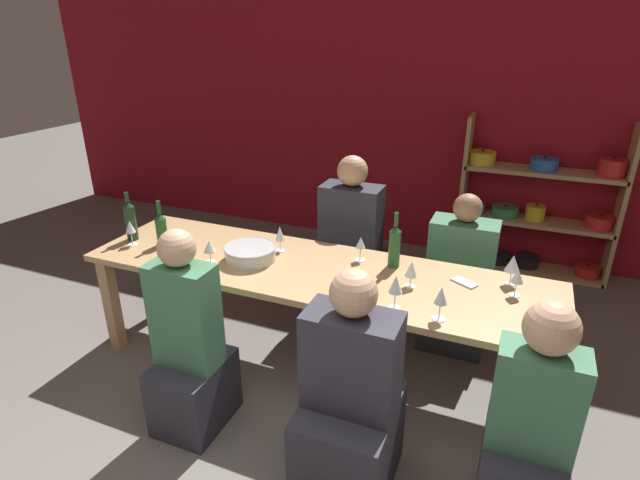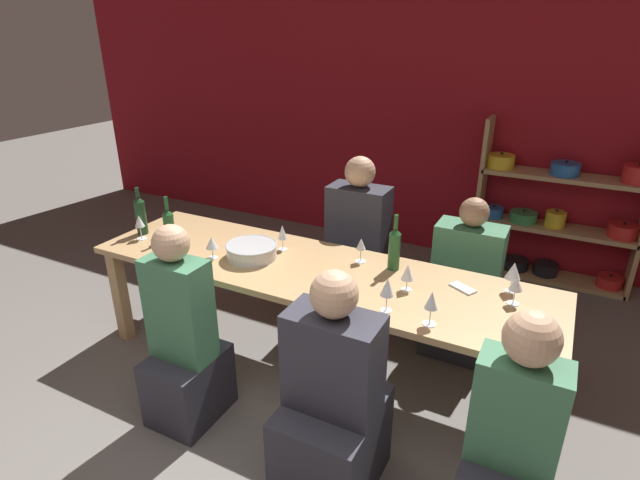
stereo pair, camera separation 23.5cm
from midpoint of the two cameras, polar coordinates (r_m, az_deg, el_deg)
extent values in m
cube|color=maroon|center=(4.95, 15.33, 13.64)|extent=(8.80, 0.06, 2.70)
cube|color=tan|center=(4.83, 19.26, 4.93)|extent=(0.04, 0.30, 1.39)
cube|color=tan|center=(5.04, 25.46, -3.71)|extent=(1.29, 0.30, 0.04)
cylinder|color=red|center=(5.03, 19.80, -1.88)|extent=(0.20, 0.20, 0.11)
sphere|color=black|center=(5.00, 19.91, -1.17)|extent=(0.02, 0.02, 0.02)
cylinder|color=black|center=(5.02, 22.68, -2.52)|extent=(0.23, 0.23, 0.09)
sphere|color=black|center=(4.99, 22.78, -1.93)|extent=(0.02, 0.02, 0.02)
cylinder|color=black|center=(5.01, 25.60, -2.97)|extent=(0.21, 0.21, 0.11)
sphere|color=black|center=(4.98, 25.73, -2.29)|extent=(0.02, 0.02, 0.02)
cylinder|color=red|center=(5.05, 31.38, -4.09)|extent=(0.21, 0.21, 0.09)
sphere|color=black|center=(5.02, 31.52, -3.49)|extent=(0.02, 0.02, 0.02)
cube|color=tan|center=(4.87, 26.39, 1.19)|extent=(1.29, 0.30, 0.04)
cylinder|color=#235BAD|center=(4.86, 20.52, 3.01)|extent=(0.17, 0.17, 0.10)
sphere|color=black|center=(4.85, 20.62, 3.67)|extent=(0.02, 0.02, 0.02)
cylinder|color=#338447|center=(4.85, 23.51, 2.44)|extent=(0.23, 0.23, 0.09)
sphere|color=black|center=(4.83, 23.62, 3.08)|extent=(0.02, 0.02, 0.02)
cylinder|color=gold|center=(4.84, 26.57, 2.13)|extent=(0.17, 0.17, 0.14)
sphere|color=black|center=(4.81, 26.74, 3.02)|extent=(0.02, 0.02, 0.02)
cylinder|color=red|center=(4.88, 32.52, 0.89)|extent=(0.23, 0.23, 0.11)
sphere|color=black|center=(4.85, 32.70, 1.64)|extent=(0.02, 0.02, 0.02)
cube|color=tan|center=(4.73, 27.38, 6.41)|extent=(1.29, 0.30, 0.04)
cylinder|color=gold|center=(4.73, 21.32, 8.39)|extent=(0.23, 0.23, 0.11)
sphere|color=black|center=(4.72, 21.45, 9.19)|extent=(0.02, 0.02, 0.02)
cylinder|color=#235BAD|center=(4.71, 27.54, 7.21)|extent=(0.23, 0.23, 0.10)
sphere|color=black|center=(4.70, 27.68, 7.95)|extent=(0.02, 0.02, 0.02)
cylinder|color=red|center=(4.74, 33.76, 6.24)|extent=(0.22, 0.22, 0.14)
sphere|color=black|center=(4.73, 33.98, 7.20)|extent=(0.02, 0.02, 0.02)
cube|color=tan|center=(3.07, 1.33, -3.61)|extent=(2.92, 0.80, 0.04)
cube|color=tan|center=(3.78, -20.21, -6.02)|extent=(0.08, 0.08, 0.70)
cube|color=tan|center=(2.78, 25.87, -18.80)|extent=(0.08, 0.08, 0.70)
cube|color=tan|center=(4.18, -13.94, -2.36)|extent=(0.08, 0.08, 0.70)
cube|color=tan|center=(3.30, 26.51, -11.74)|extent=(0.08, 0.08, 0.70)
cylinder|color=#B7BABC|center=(3.20, -5.75, -1.30)|extent=(0.32, 0.32, 0.09)
torus|color=#B7BABC|center=(3.18, -5.78, -0.62)|extent=(0.33, 0.33, 0.01)
cylinder|color=#1E4C23|center=(3.06, 10.66, -1.35)|extent=(0.07, 0.07, 0.23)
cone|color=#1E4C23|center=(3.01, 10.84, 0.95)|extent=(0.07, 0.07, 0.03)
cylinder|color=#1E4C23|center=(2.98, 10.93, 2.02)|extent=(0.03, 0.03, 0.09)
cylinder|color=#19381E|center=(3.71, -18.10, 2.42)|extent=(0.08, 0.08, 0.24)
cone|color=#19381E|center=(3.67, -18.36, 4.41)|extent=(0.08, 0.08, 0.03)
cylinder|color=#19381E|center=(3.65, -18.47, 5.17)|extent=(0.03, 0.03, 0.07)
cylinder|color=#1E4C23|center=(3.55, -15.06, 1.40)|extent=(0.07, 0.07, 0.19)
cone|color=#1E4C23|center=(3.51, -15.24, 3.08)|extent=(0.07, 0.07, 0.03)
cylinder|color=#1E4C23|center=(3.49, -15.35, 4.05)|extent=(0.03, 0.03, 0.09)
cylinder|color=white|center=(3.66, -17.99, 0.13)|extent=(0.07, 0.07, 0.00)
cylinder|color=white|center=(3.64, -18.08, 0.80)|extent=(0.01, 0.01, 0.09)
cone|color=white|center=(3.61, -18.24, 2.05)|extent=(0.07, 0.07, 0.08)
cylinder|color=white|center=(2.66, 10.09, -7.98)|extent=(0.06, 0.06, 0.00)
cylinder|color=white|center=(2.64, 10.16, -7.11)|extent=(0.01, 0.01, 0.09)
cone|color=white|center=(2.60, 10.30, -5.33)|extent=(0.07, 0.07, 0.10)
cylinder|color=white|center=(2.60, 14.96, -9.30)|extent=(0.07, 0.07, 0.00)
cylinder|color=white|center=(2.58, 15.07, -8.43)|extent=(0.01, 0.01, 0.09)
cone|color=white|center=(2.53, 15.28, -6.69)|extent=(0.07, 0.07, 0.09)
cylinder|color=maroon|center=(2.54, 15.22, -7.14)|extent=(0.04, 0.04, 0.04)
cylinder|color=white|center=(3.17, 6.76, -2.47)|extent=(0.07, 0.07, 0.00)
cylinder|color=white|center=(3.15, 6.80, -1.75)|extent=(0.01, 0.01, 0.08)
cone|color=white|center=(3.12, 6.87, -0.45)|extent=(0.06, 0.06, 0.07)
cylinder|color=maroon|center=(3.12, 6.85, -0.75)|extent=(0.03, 0.03, 0.03)
cylinder|color=white|center=(3.04, 23.00, -5.46)|extent=(0.06, 0.06, 0.00)
cylinder|color=white|center=(3.02, 23.13, -4.76)|extent=(0.01, 0.01, 0.08)
cone|color=white|center=(2.98, 23.39, -3.26)|extent=(0.08, 0.08, 0.10)
cylinder|color=white|center=(2.88, 12.15, -5.60)|extent=(0.06, 0.06, 0.00)
cylinder|color=white|center=(2.87, 12.21, -5.02)|extent=(0.01, 0.01, 0.06)
cone|color=white|center=(2.83, 12.34, -3.65)|extent=(0.07, 0.07, 0.09)
cylinder|color=maroon|center=(2.84, 12.30, -4.07)|extent=(0.04, 0.04, 0.04)
cylinder|color=white|center=(3.25, -10.11, -2.01)|extent=(0.06, 0.06, 0.00)
cylinder|color=white|center=(3.23, -10.15, -1.46)|extent=(0.01, 0.01, 0.06)
cone|color=white|center=(3.20, -10.24, -0.32)|extent=(0.08, 0.08, 0.08)
cylinder|color=maroon|center=(3.21, -10.22, -0.63)|extent=(0.04, 0.04, 0.03)
cylinder|color=white|center=(2.92, 23.37, -6.70)|extent=(0.07, 0.07, 0.00)
cylinder|color=white|center=(2.90, 23.50, -5.97)|extent=(0.01, 0.01, 0.08)
cone|color=white|center=(2.87, 23.74, -4.64)|extent=(0.07, 0.07, 0.07)
cylinder|color=maroon|center=(2.88, 23.68, -4.95)|extent=(0.04, 0.04, 0.03)
cylinder|color=white|center=(3.32, -2.25, -1.09)|extent=(0.06, 0.06, 0.00)
cylinder|color=white|center=(3.30, -2.26, -0.48)|extent=(0.01, 0.01, 0.07)
cone|color=white|center=(3.27, -2.28, 0.88)|extent=(0.06, 0.06, 0.10)
cylinder|color=beige|center=(3.28, -2.27, 0.48)|extent=(0.03, 0.03, 0.04)
cube|color=silver|center=(2.98, 18.20, -5.27)|extent=(0.17, 0.13, 0.01)
cube|color=#3D7551|center=(2.29, 24.50, -17.57)|extent=(0.35, 0.19, 0.49)
sphere|color=tan|center=(2.09, 26.11, -10.14)|extent=(0.22, 0.22, 0.22)
cube|color=#2D2D38|center=(3.75, 17.55, -8.44)|extent=(0.45, 0.56, 0.42)
cube|color=#3D7551|center=(3.54, 18.42, -2.16)|extent=(0.45, 0.25, 0.49)
sphere|color=#9E7556|center=(3.41, 19.13, 3.00)|extent=(0.19, 0.19, 0.19)
cube|color=#2D2D38|center=(3.06, -12.55, -15.87)|extent=(0.35, 0.44, 0.41)
cube|color=#3D7551|center=(2.78, -13.45, -7.81)|extent=(0.35, 0.19, 0.59)
sphere|color=tan|center=(2.60, -14.24, -0.38)|extent=(0.19, 0.19, 0.19)
cube|color=#2D2D38|center=(3.95, 5.88, -5.19)|extent=(0.45, 0.56, 0.48)
cube|color=#2D2D38|center=(3.73, 6.21, 1.88)|extent=(0.45, 0.24, 0.57)
sphere|color=tan|center=(3.60, 6.48, 7.73)|extent=(0.22, 0.22, 0.22)
cube|color=#2D2D38|center=(2.62, 4.18, -22.26)|extent=(0.43, 0.53, 0.49)
cube|color=#2D2D38|center=(2.30, 4.53, -13.77)|extent=(0.43, 0.23, 0.48)
sphere|color=tan|center=(2.11, 4.83, -6.26)|extent=(0.21, 0.21, 0.21)
camera|label=1|loc=(0.12, -87.82, 0.94)|focal=28.00mm
camera|label=2|loc=(0.12, 92.18, -0.94)|focal=28.00mm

